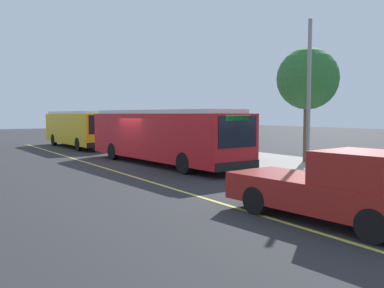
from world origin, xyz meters
TOP-DOWN VIEW (x-y plane):
  - ground_plane at (0.00, 0.00)m, footprint 120.00×120.00m
  - sidewalk_curb at (0.00, 6.00)m, footprint 44.00×6.40m
  - lane_stripe_center at (0.00, -2.20)m, footprint 36.00×0.14m
  - transit_bus_main at (1.12, 1.01)m, footprint 12.22×3.32m
  - transit_bus_second at (-12.54, 0.78)m, footprint 10.39×2.87m
  - pickup_truck at (14.02, -1.13)m, footprint 5.58×2.55m
  - bus_shelter at (1.35, 5.55)m, footprint 2.90×1.60m
  - waiting_bench at (1.52, 5.49)m, footprint 1.60×0.48m
  - route_sign_post at (4.21, 3.58)m, footprint 0.44×0.08m
  - street_tree_near_shelter at (5.42, 7.56)m, footprint 3.30×3.30m
  - utility_pole at (9.11, 3.44)m, footprint 0.16×0.16m

SIDE VIEW (x-z plane):
  - ground_plane at x=0.00m, z-range 0.00..0.00m
  - lane_stripe_center at x=0.00m, z-range 0.00..0.01m
  - sidewalk_curb at x=0.00m, z-range 0.00..0.15m
  - waiting_bench at x=1.52m, z-range 0.16..1.11m
  - pickup_truck at x=14.02m, z-range -0.07..1.78m
  - transit_bus_second at x=-12.54m, z-range 0.14..3.09m
  - transit_bus_main at x=1.12m, z-range 0.14..3.09m
  - bus_shelter at x=1.35m, z-range 0.68..3.16m
  - route_sign_post at x=4.21m, z-range 0.56..3.36m
  - utility_pole at x=9.11m, z-range 0.15..6.55m
  - street_tree_near_shelter at x=5.42m, z-range 1.53..7.65m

